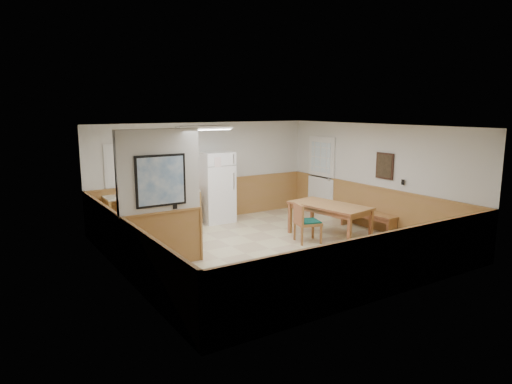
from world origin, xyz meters
TOP-DOWN VIEW (x-y plane):
  - ground at (0.00, 0.00)m, footprint 6.00×6.00m
  - ceiling at (0.00, 0.00)m, footprint 6.00×6.00m
  - back_wall at (0.00, 3.00)m, footprint 6.00×0.02m
  - right_wall at (3.00, 0.00)m, footprint 0.02×6.00m
  - left_wall at (-3.00, 0.00)m, footprint 0.02×6.00m
  - wainscot_back at (0.00, 2.98)m, footprint 6.00×0.04m
  - wainscot_right at (2.98, 0.00)m, footprint 0.04×6.00m
  - wainscot_left at (-2.98, 0.00)m, footprint 0.04×6.00m
  - partition_wall at (-2.25, 0.19)m, footprint 1.50×0.20m
  - kitchen_counter at (-1.21, 2.68)m, footprint 2.20×0.61m
  - exterior_door at (2.96, 1.90)m, footprint 0.07×1.02m
  - kitchen_window at (-2.10, 2.98)m, footprint 0.80×0.04m
  - wall_painting at (2.97, -0.30)m, footprint 0.04×0.50m
  - fluorescent_fixture at (-0.80, 1.30)m, footprint 1.20×0.30m
  - refrigerator at (0.14, 2.63)m, footprint 0.79×0.72m
  - dining_table at (1.60, -0.00)m, footprint 1.18×1.91m
  - dining_bench at (2.77, -0.05)m, footprint 0.38×1.51m
  - dining_chair at (0.87, -0.01)m, footprint 0.79×0.64m
  - fire_extinguisher at (-0.66, 2.68)m, footprint 0.13×0.13m
  - soap_bottle at (-2.14, 2.65)m, footprint 0.08×0.08m

SIDE VIEW (x-z plane):
  - ground at x=0.00m, z-range 0.00..0.00m
  - dining_bench at x=2.77m, z-range 0.12..0.57m
  - kitchen_counter at x=-1.21m, z-range -0.04..0.96m
  - dining_chair at x=0.87m, z-range 0.07..0.92m
  - wainscot_back at x=0.00m, z-range 0.00..1.00m
  - wainscot_right at x=2.98m, z-range 0.00..1.00m
  - wainscot_left at x=-2.98m, z-range 0.00..1.00m
  - dining_table at x=1.60m, z-range 0.28..1.03m
  - refrigerator at x=0.14m, z-range 0.00..1.78m
  - soap_bottle at x=-2.14m, z-range 0.90..1.12m
  - exterior_door at x=2.96m, z-range -0.02..2.13m
  - fire_extinguisher at x=-0.66m, z-range 0.87..1.37m
  - partition_wall at x=-2.25m, z-range -0.02..2.48m
  - back_wall at x=0.00m, z-range 0.00..2.50m
  - right_wall at x=3.00m, z-range 0.00..2.50m
  - left_wall at x=-3.00m, z-range 0.00..2.50m
  - kitchen_window at x=-2.10m, z-range 1.05..2.05m
  - wall_painting at x=2.97m, z-range 1.25..1.85m
  - fluorescent_fixture at x=-0.80m, z-range 2.40..2.49m
  - ceiling at x=0.00m, z-range 2.49..2.51m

